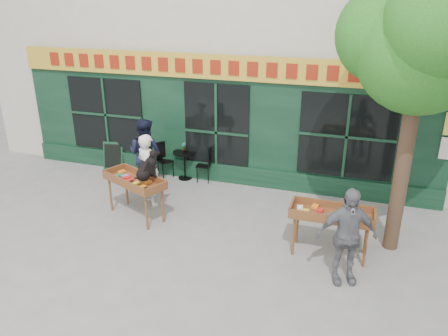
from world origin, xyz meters
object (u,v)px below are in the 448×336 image
(man_right, at_px, (346,236))
(woman, at_px, (148,170))
(dog, at_px, (146,165))
(book_cart_right, at_px, (332,216))
(bistro_table, at_px, (184,160))
(man_left, at_px, (145,154))
(book_cart_center, at_px, (135,183))

(man_right, bearing_deg, woman, 140.22)
(woman, bearing_deg, dog, 140.82)
(dog, height_order, book_cart_right, dog)
(dog, bearing_deg, man_right, 11.61)
(bistro_table, bearing_deg, dog, -86.27)
(woman, distance_m, man_right, 4.82)
(bistro_table, bearing_deg, man_left, -130.19)
(bistro_table, bearing_deg, book_cart_center, -94.87)
(book_cart_center, bearing_deg, bistro_table, 109.38)
(woman, bearing_deg, book_cart_right, -167.60)
(book_cart_right, relative_size, bistro_table, 1.98)
(bistro_table, distance_m, man_left, 1.15)
(book_cart_center, bearing_deg, woman, 114.25)
(man_right, bearing_deg, book_cart_right, 91.90)
(book_cart_right, xyz_separation_m, bistro_table, (-4.03, 2.54, -0.28))
(book_cart_center, xyz_separation_m, dog, (0.35, -0.05, 0.47))
(dog, distance_m, bistro_table, 2.47)
(book_cart_center, xyz_separation_m, man_left, (-0.50, 1.48, 0.09))
(man_left, bearing_deg, book_cart_right, 164.83)
(man_right, xyz_separation_m, man_left, (-5.03, 2.46, 0.04))
(dog, height_order, man_right, man_right)
(bistro_table, xyz_separation_m, man_left, (-0.70, -0.83, 0.37))
(man_right, distance_m, bistro_table, 5.45)
(man_right, bearing_deg, bistro_table, 122.87)
(book_cart_right, height_order, bistro_table, book_cart_right)
(woman, height_order, book_cart_right, woman)
(woman, relative_size, man_right, 0.99)
(book_cart_right, distance_m, man_right, 0.81)
(woman, height_order, bistro_table, woman)
(book_cart_center, height_order, bistro_table, book_cart_center)
(book_cart_center, distance_m, woman, 0.65)
(book_cart_center, distance_m, dog, 0.59)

